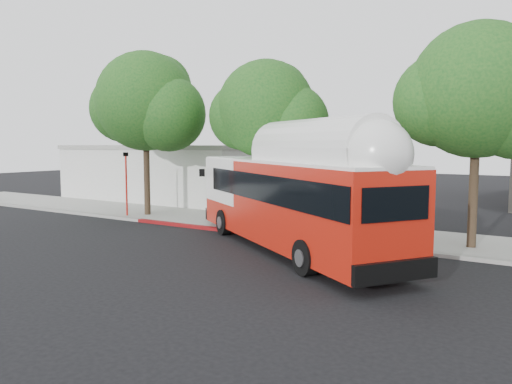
{
  "coord_description": "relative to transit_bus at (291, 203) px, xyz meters",
  "views": [
    {
      "loc": [
        12.42,
        -15.89,
        4.36
      ],
      "look_at": [
        0.32,
        3.0,
        2.19
      ],
      "focal_mm": 35.0,
      "sensor_mm": 36.0,
      "label": 1
    }
  ],
  "objects": [
    {
      "name": "ground",
      "position": [
        -2.77,
        -1.78,
        -1.98
      ],
      "size": [
        120.0,
        120.0,
        0.0
      ],
      "primitive_type": "plane",
      "color": "black",
      "rests_on": "ground"
    },
    {
      "name": "sidewalk",
      "position": [
        -2.77,
        4.72,
        -1.91
      ],
      "size": [
        60.0,
        5.0,
        0.15
      ],
      "primitive_type": "cube",
      "color": "gray",
      "rests_on": "ground"
    },
    {
      "name": "curb_strip",
      "position": [
        -2.77,
        2.12,
        -1.91
      ],
      "size": [
        60.0,
        0.3,
        0.15
      ],
      "primitive_type": "cube",
      "color": "gray",
      "rests_on": "ground"
    },
    {
      "name": "red_curb_segment",
      "position": [
        -5.77,
        2.12,
        -1.9
      ],
      "size": [
        10.0,
        0.32,
        0.16
      ],
      "primitive_type": "cube",
      "color": "maroon",
      "rests_on": "ground"
    },
    {
      "name": "street_tree_left",
      "position": [
        -11.3,
        3.78,
        4.62
      ],
      "size": [
        6.67,
        5.8,
        9.74
      ],
      "color": "#2D2116",
      "rests_on": "ground"
    },
    {
      "name": "street_tree_mid",
      "position": [
        -3.36,
        4.28,
        3.92
      ],
      "size": [
        5.75,
        5.0,
        8.62
      ],
      "color": "#2D2116",
      "rests_on": "ground"
    },
    {
      "name": "street_tree_right",
      "position": [
        6.67,
        4.08,
        4.27
      ],
      "size": [
        6.21,
        5.4,
        9.18
      ],
      "color": "#2D2116",
      "rests_on": "ground"
    },
    {
      "name": "low_commercial_bldg",
      "position": [
        -16.77,
        12.22,
        0.17
      ],
      "size": [
        16.2,
        10.2,
        4.25
      ],
      "color": "silver",
      "rests_on": "ground"
    },
    {
      "name": "transit_bus",
      "position": [
        0.0,
        0.0,
        0.0
      ],
      "size": [
        13.24,
        10.1,
        4.24
      ],
      "rotation": [
        0.0,
        0.0,
        -0.6
      ],
      "color": "#B7190C",
      "rests_on": "ground"
    },
    {
      "name": "signal_pole",
      "position": [
        -12.48,
        2.75,
        -0.0
      ],
      "size": [
        0.11,
        0.37,
        3.86
      ],
      "color": "red",
      "rests_on": "ground"
    }
  ]
}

